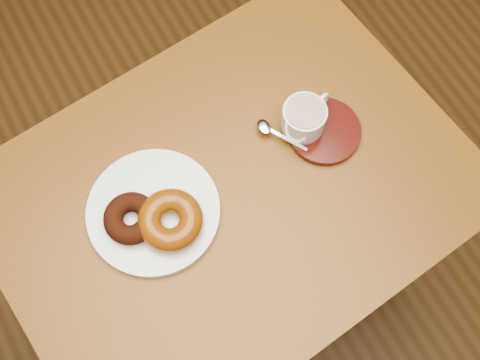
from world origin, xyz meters
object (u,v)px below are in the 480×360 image
donut_plate (153,211)px  coffee_cup (304,117)px  cafe_table (231,211)px  saucer (324,131)px

donut_plate → coffee_cup: bearing=2.7°
donut_plate → cafe_table: bearing=-10.8°
saucer → coffee_cup: (-0.03, 0.03, 0.04)m
cafe_table → saucer: (0.21, 0.01, 0.14)m
donut_plate → saucer: same height
donut_plate → saucer: size_ratio=1.73×
cafe_table → donut_plate: donut_plate is taller
donut_plate → saucer: 0.35m
donut_plate → coffee_cup: size_ratio=2.24×
saucer → donut_plate: bearing=177.7°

